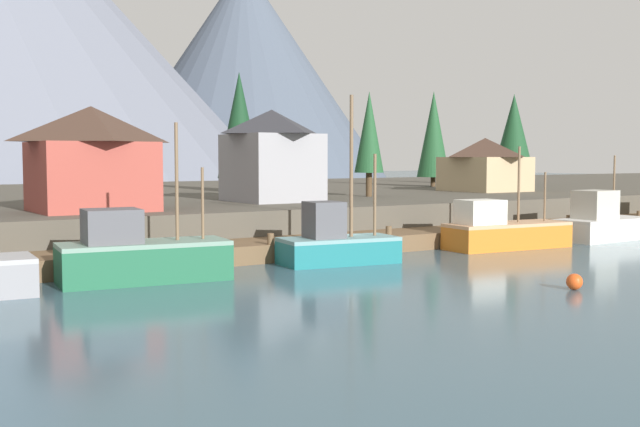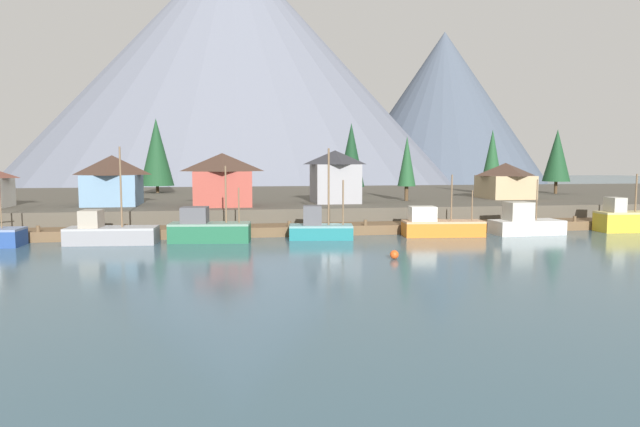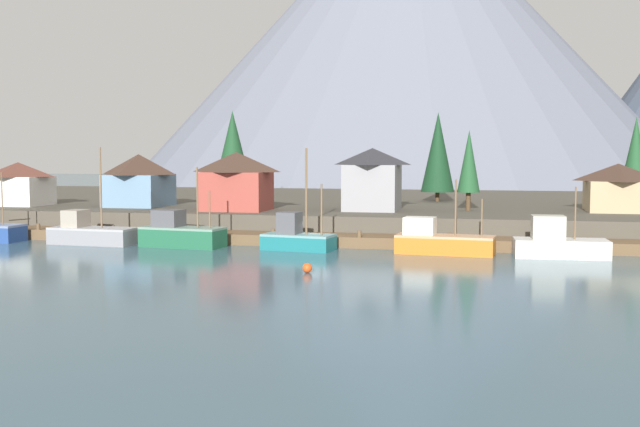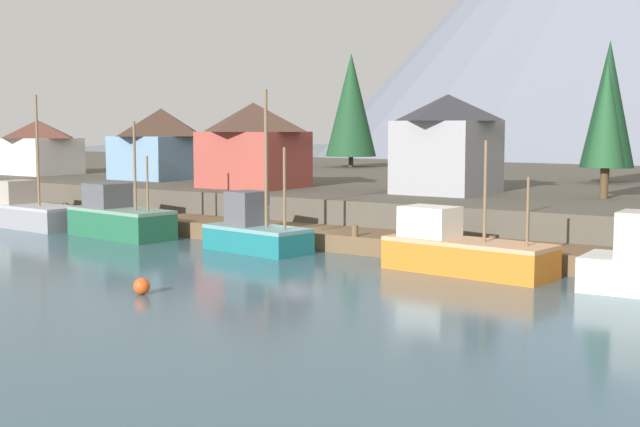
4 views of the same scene
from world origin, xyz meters
name	(u,v)px [view 3 (image 3 of 4)]	position (x,y,z in m)	size (l,w,h in m)	color
ground_plane	(354,231)	(0.00, 20.00, -0.50)	(400.00, 400.00, 1.00)	#3D5B6B
dock	(320,240)	(0.00, 1.99, 0.50)	(80.00, 4.00, 1.60)	brown
shoreline_bank	(370,209)	(0.00, 32.00, 1.25)	(400.00, 56.00, 2.50)	#4C473D
mountain_west_peak	(406,33)	(-7.05, 139.68, 40.32)	(146.95, 146.95, 80.64)	slate
fishing_boat_grey	(91,233)	(-21.15, -1.94, 1.04)	(8.40, 3.61, 9.04)	gray
fishing_boat_green	(180,234)	(-12.12, -2.06, 1.21)	(7.88, 3.86, 7.25)	#1E5B3D
fishing_boat_teal	(297,237)	(-1.23, -1.94, 1.10)	(6.56, 3.62, 8.96)	#196B70
fishing_boat_orange	(441,241)	(11.33, -1.87, 1.08)	(8.41, 3.53, 6.33)	#CC6B1E
fishing_boat_white	(558,243)	(20.82, -1.91, 1.14)	(7.61, 3.48, 5.78)	silver
house_grey	(372,179)	(3.24, 12.79, 5.83)	(5.78, 6.44, 6.54)	gray
house_tan	(618,187)	(28.21, 16.68, 5.03)	(6.47, 6.98, 4.95)	tan
house_blue	(139,180)	(-23.49, 13.16, 5.52)	(6.40, 7.21, 5.89)	#6689A8
house_red	(237,181)	(-10.67, 9.59, 5.63)	(6.87, 5.90, 6.13)	#9E4238
house_white	(18,183)	(-37.80, 11.65, 5.04)	(6.72, 5.76, 4.97)	silver
conifer_near_left	(233,149)	(-21.29, 39.27, 9.15)	(5.42, 5.42, 12.14)	#4C3823
conifer_mid_left	(635,156)	(31.79, 28.00, 8.13)	(3.51, 3.51, 10.23)	#4C3823
conifer_mid_right	(469,162)	(13.14, 14.46, 7.62)	(2.36, 2.36, 8.43)	#4C3823
conifer_back_left	(438,152)	(8.97, 28.96, 8.62)	(4.13, 4.13, 11.04)	#4C3823
channel_buoy	(307,268)	(2.69, -14.31, 0.35)	(0.70, 0.70, 0.70)	#E04C19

